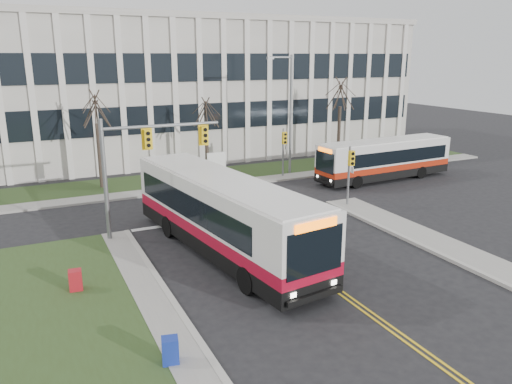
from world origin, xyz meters
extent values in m
plane|color=black|center=(0.00, 0.00, 0.00)|extent=(120.00, 120.00, 0.00)
cube|color=#9E9B93|center=(-7.00, -5.00, 0.07)|extent=(1.20, 26.00, 0.14)
cube|color=#9E9B93|center=(5.00, 15.20, 0.07)|extent=(44.00, 1.60, 0.14)
cube|color=#2F431D|center=(5.00, 18.00, 0.06)|extent=(44.00, 5.00, 0.12)
cube|color=beige|center=(5.00, 30.00, 6.00)|extent=(40.00, 16.00, 12.00)
cylinder|color=slate|center=(-7.30, 7.20, 3.10)|extent=(0.22, 0.22, 6.20)
cylinder|color=slate|center=(-4.30, 7.20, 5.70)|extent=(6.00, 0.16, 0.16)
cube|color=yellow|center=(-5.10, 7.05, 5.10)|extent=(0.34, 0.24, 0.92)
cube|color=yellow|center=(-2.10, 7.05, 5.10)|extent=(0.34, 0.24, 0.92)
cylinder|color=slate|center=(7.20, 7.00, 1.90)|extent=(0.14, 0.14, 3.80)
cube|color=yellow|center=(7.20, 6.80, 3.10)|extent=(0.34, 0.24, 0.92)
cylinder|color=slate|center=(7.20, 15.50, 1.90)|extent=(0.14, 0.14, 3.80)
cube|color=yellow|center=(7.20, 15.30, 3.10)|extent=(0.34, 0.24, 0.92)
cylinder|color=slate|center=(8.20, 16.20, 4.60)|extent=(0.20, 0.20, 9.20)
cylinder|color=slate|center=(7.30, 16.20, 9.00)|extent=(1.80, 0.14, 0.14)
cube|color=slate|center=(6.40, 16.20, 8.95)|extent=(0.50, 0.25, 0.18)
cylinder|color=slate|center=(1.90, 17.50, 0.50)|extent=(0.08, 0.08, 1.00)
cylinder|color=slate|center=(3.10, 17.50, 0.50)|extent=(0.08, 0.08, 1.00)
cube|color=white|center=(2.50, 17.50, 1.20)|extent=(1.50, 0.12, 1.60)
cylinder|color=#42352B|center=(-6.00, 18.00, 2.31)|extent=(0.28, 0.28, 4.62)
cylinder|color=#42352B|center=(2.00, 18.20, 2.05)|extent=(0.28, 0.28, 4.09)
cylinder|color=#42352B|center=(14.00, 18.00, 2.48)|extent=(0.28, 0.28, 4.95)
cube|color=navy|center=(-7.47, -4.52, 0.47)|extent=(0.59, 0.55, 0.95)
cube|color=#A2151D|center=(-9.50, 1.86, 0.47)|extent=(0.54, 0.50, 0.95)
camera|label=1|loc=(-10.81, -17.58, 9.12)|focal=35.00mm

